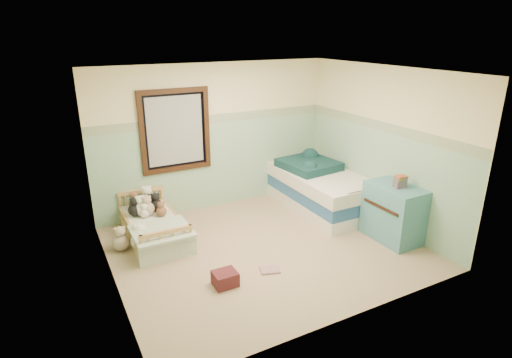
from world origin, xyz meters
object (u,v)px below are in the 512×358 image
toddler_bed_frame (154,232)px  red_pillow (225,279)px  plush_floor_cream (141,241)px  dresser (393,213)px  plush_floor_tan (121,242)px  floor_book (270,270)px  twin_bed_frame (319,202)px

toddler_bed_frame → red_pillow: size_ratio=5.14×
toddler_bed_frame → plush_floor_cream: plush_floor_cream is taller
toddler_bed_frame → dresser: 3.61m
plush_floor_tan → dresser: (3.69, -1.54, 0.30)m
dresser → floor_book: dresser is taller
red_pillow → floor_book: red_pillow is taller
dresser → red_pillow: bearing=179.0°
plush_floor_tan → twin_bed_frame: (3.42, -0.09, -0.02)m
plush_floor_cream → dresser: 3.73m
toddler_bed_frame → twin_bed_frame: (2.90, -0.24, 0.01)m
plush_floor_tan → floor_book: (1.62, -1.47, -0.11)m
toddler_bed_frame → floor_book: 1.96m
plush_floor_cream → red_pillow: size_ratio=0.97×
dresser → floor_book: bearing=178.0°
twin_bed_frame → dresser: size_ratio=2.41×
toddler_bed_frame → floor_book: (1.10, -1.62, -0.08)m
plush_floor_cream → plush_floor_tan: bearing=155.6°
plush_floor_tan → floor_book: bearing=-42.2°
toddler_bed_frame → twin_bed_frame: bearing=-4.6°
toddler_bed_frame → plush_floor_cream: bearing=-135.1°
toddler_bed_frame → red_pillow: 1.70m
plush_floor_cream → plush_floor_tan: 0.28m
dresser → floor_book: size_ratio=3.31×
plush_floor_cream → plush_floor_tan: (-0.25, 0.12, -0.01)m
plush_floor_cream → dresser: bearing=-22.6°
toddler_bed_frame → plush_floor_cream: 0.38m
toddler_bed_frame → twin_bed_frame: twin_bed_frame is taller
floor_book → dresser: bearing=15.7°
toddler_bed_frame → floor_book: toddler_bed_frame is taller
toddler_bed_frame → plush_floor_cream: (-0.26, -0.26, 0.04)m
plush_floor_tan → dresser: bearing=-22.7°
toddler_bed_frame → floor_book: bearing=-55.8°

